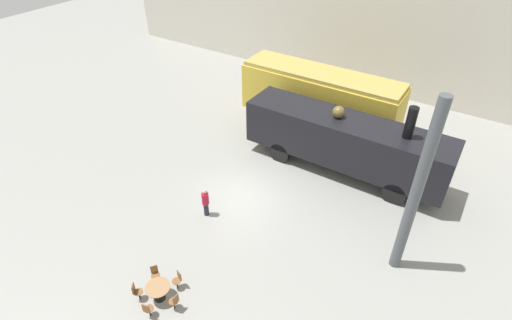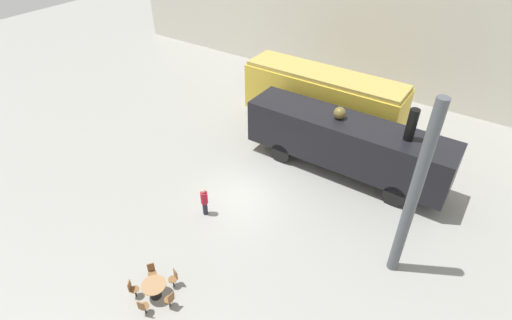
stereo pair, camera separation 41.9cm
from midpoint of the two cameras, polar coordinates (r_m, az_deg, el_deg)
ground_plane at (r=20.89m, az=-1.25°, el=-4.78°), size 80.00×80.00×0.00m
backdrop_wall at (r=30.94m, az=15.97°, el=17.57°), size 44.00×0.15×9.00m
passenger_coach_vintage at (r=25.55m, az=9.97°, el=8.88°), size 10.05×2.64×3.81m
steam_locomotive at (r=21.77m, az=13.26°, el=2.63°), size 10.99×2.48×4.85m
cafe_table_near at (r=16.66m, az=-13.64°, el=-17.22°), size 0.97×0.97×0.70m
cafe_chair_0 at (r=16.92m, az=-16.56°, el=-17.16°), size 0.40×0.40×0.87m
cafe_chair_1 at (r=16.32m, az=-15.11°, el=-19.58°), size 0.37×0.39×0.87m
cafe_chair_2 at (r=16.29m, az=-11.43°, el=-18.92°), size 0.36×0.36×0.87m
cafe_chair_3 at (r=16.87m, az=-10.90°, el=-16.13°), size 0.37×0.39×0.87m
cafe_chair_4 at (r=17.25m, az=-13.98°, el=-15.15°), size 0.40×0.40×0.87m
visitor_person at (r=19.33m, az=-6.76°, el=-5.80°), size 0.34×0.34×1.56m
support_pillar at (r=15.86m, az=22.29°, el=-4.73°), size 0.44×0.44×8.00m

